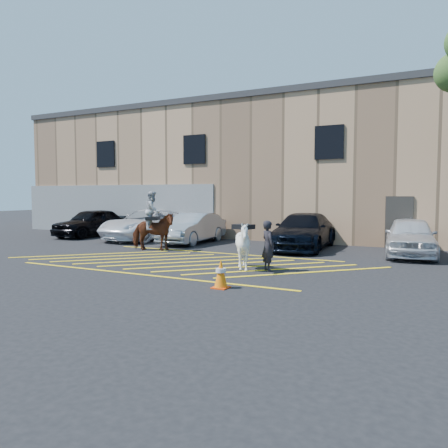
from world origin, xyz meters
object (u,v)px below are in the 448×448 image
at_px(saddled_white, 243,245).
at_px(car_blue_suv, 303,231).
at_px(car_white_pickup, 148,225).
at_px(car_black_suv, 92,223).
at_px(traffic_cone, 221,273).
at_px(mounted_bay, 153,227).
at_px(car_white_suv, 410,236).
at_px(handler, 268,246).
at_px(car_silver_sedan, 193,228).

bearing_deg(saddled_white, car_blue_suv, 88.62).
bearing_deg(car_white_pickup, saddled_white, -31.30).
bearing_deg(car_black_suv, traffic_cone, -31.95).
xyz_separation_m(car_blue_suv, mounted_bay, (-5.28, -3.30, 0.24)).
bearing_deg(car_white_suv, car_blue_suv, 170.70).
height_order(car_black_suv, handler, handler).
bearing_deg(car_white_suv, handler, -129.61).
xyz_separation_m(handler, mounted_bay, (-5.88, 2.28, 0.22)).
relative_size(car_black_suv, traffic_cone, 6.07).
distance_m(car_black_suv, mounted_bay, 7.20).
bearing_deg(mounted_bay, car_white_suv, 17.97).
bearing_deg(mounted_bay, handler, -21.23).
height_order(car_white_pickup, saddled_white, car_white_pickup).
height_order(car_blue_suv, car_white_suv, car_blue_suv).
bearing_deg(car_black_suv, car_white_pickup, 4.40).
xyz_separation_m(car_black_suv, car_silver_sedan, (6.51, -0.25, -0.05)).
bearing_deg(car_silver_sedan, car_blue_suv, 1.31).
bearing_deg(car_black_suv, mounted_bay, -24.48).
height_order(car_black_suv, saddled_white, car_black_suv).
height_order(car_black_suv, car_white_pickup, same).
bearing_deg(car_white_suv, saddled_white, -133.94).
bearing_deg(traffic_cone, car_blue_suv, 92.99).
relative_size(car_black_suv, saddled_white, 2.79).
xyz_separation_m(car_white_pickup, mounted_bay, (2.77, -3.38, 0.22)).
distance_m(mounted_bay, traffic_cone, 7.64).
bearing_deg(car_silver_sedan, car_white_suv, -1.60).
height_order(car_blue_suv, handler, handler).
xyz_separation_m(car_black_suv, car_blue_suv, (11.71, 0.05, -0.02)).
xyz_separation_m(car_white_pickup, traffic_cone, (8.48, -8.41, -0.39)).
bearing_deg(saddled_white, car_black_suv, 153.81).
distance_m(handler, mounted_bay, 6.31).
height_order(car_black_suv, traffic_cone, car_black_suv).
distance_m(car_white_pickup, car_blue_suv, 8.05).
height_order(car_white_pickup, car_silver_sedan, car_white_pickup).
height_order(car_black_suv, car_white_suv, car_black_suv).
bearing_deg(traffic_cone, mounted_bay, 138.65).
height_order(car_white_pickup, mounted_bay, mounted_bay).
relative_size(car_white_suv, mounted_bay, 1.77).
bearing_deg(traffic_cone, car_white_suv, 65.32).
distance_m(car_white_suv, traffic_cone, 8.91).
bearing_deg(car_black_suv, saddled_white, -23.86).
bearing_deg(car_silver_sedan, handler, -44.31).
height_order(car_blue_suv, mounted_bay, mounted_bay).
distance_m(car_black_suv, handler, 13.49).
xyz_separation_m(car_blue_suv, saddled_white, (-0.14, -5.74, 0.01)).
bearing_deg(car_blue_suv, car_silver_sedan, -179.91).
bearing_deg(car_blue_suv, traffic_cone, -90.20).
bearing_deg(car_blue_suv, mounted_bay, -151.20).
xyz_separation_m(car_white_suv, mounted_bay, (-9.43, -3.06, 0.25)).
height_order(car_white_suv, mounted_bay, mounted_bay).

